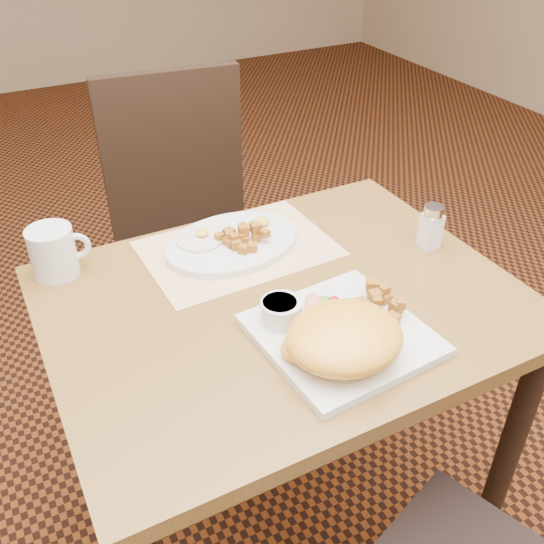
{
  "coord_description": "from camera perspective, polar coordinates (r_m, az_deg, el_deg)",
  "views": [
    {
      "loc": [
        -0.45,
        -0.82,
        1.46
      ],
      "look_at": [
        -0.03,
        -0.0,
        0.82
      ],
      "focal_mm": 40.0,
      "sensor_mm": 36.0,
      "label": 1
    }
  ],
  "objects": [
    {
      "name": "ground",
      "position": [
        1.74,
        0.83,
        -22.44
      ],
      "size": [
        8.0,
        8.0,
        0.0
      ],
      "primitive_type": "plane",
      "color": "black",
      "rests_on": "ground"
    },
    {
      "name": "placemat",
      "position": [
        1.32,
        -3.2,
        2.2
      ],
      "size": [
        0.41,
        0.29,
        0.0
      ],
      "primitive_type": "cube",
      "rotation": [
        0.0,
        0.0,
        0.03
      ],
      "color": "white",
      "rests_on": "table"
    },
    {
      "name": "salt_shaker",
      "position": [
        1.35,
        14.75,
        4.19
      ],
      "size": [
        0.04,
        0.04,
        0.1
      ],
      "color": "white",
      "rests_on": "table"
    },
    {
      "name": "hollandaise_mound",
      "position": [
        1.02,
        6.72,
        -6.21
      ],
      "size": [
        0.2,
        0.18,
        0.07
      ],
      "color": "yellow",
      "rests_on": "plate_square"
    },
    {
      "name": "chair_far",
      "position": [
        1.84,
        -7.94,
        4.4
      ],
      "size": [
        0.46,
        0.47,
        0.97
      ],
      "rotation": [
        0.0,
        0.0,
        3.03
      ],
      "color": "black",
      "rests_on": "ground"
    },
    {
      "name": "plate_square",
      "position": [
        1.09,
        6.55,
        -5.88
      ],
      "size": [
        0.3,
        0.3,
        0.02
      ],
      "primitive_type": "cube",
      "rotation": [
        0.0,
        0.0,
        0.07
      ],
      "color": "silver",
      "rests_on": "table"
    },
    {
      "name": "home_fries_sq",
      "position": [
        1.12,
        9.88,
        -3.16
      ],
      "size": [
        0.11,
        0.13,
        0.04
      ],
      "color": "#AF6B1C",
      "rests_on": "plate_square"
    },
    {
      "name": "coffee_mug",
      "position": [
        1.29,
        -19.82,
        1.82
      ],
      "size": [
        0.12,
        0.09,
        0.1
      ],
      "color": "silver",
      "rests_on": "table"
    },
    {
      "name": "fried_egg",
      "position": [
        1.32,
        -6.81,
        3.11
      ],
      "size": [
        0.1,
        0.1,
        0.02
      ],
      "color": "white",
      "rests_on": "plate_oval"
    },
    {
      "name": "plate_oval",
      "position": [
        1.33,
        -3.74,
        2.76
      ],
      "size": [
        0.33,
        0.27,
        0.02
      ],
      "primitive_type": null,
      "rotation": [
        0.0,
        0.0,
        0.15
      ],
      "color": "silver",
      "rests_on": "placemat"
    },
    {
      "name": "garnish_ov",
      "position": [
        1.37,
        -1.11,
        4.74
      ],
      "size": [
        0.06,
        0.04,
        0.02
      ],
      "color": "#387223",
      "rests_on": "plate_oval"
    },
    {
      "name": "home_fries_ov",
      "position": [
        1.3,
        -2.99,
        3.29
      ],
      "size": [
        0.1,
        0.11,
        0.04
      ],
      "color": "#AF6B1C",
      "rests_on": "plate_oval"
    },
    {
      "name": "ramekin",
      "position": [
        1.09,
        0.86,
        -3.63
      ],
      "size": [
        0.08,
        0.08,
        0.04
      ],
      "color": "silver",
      "rests_on": "plate_square"
    },
    {
      "name": "table",
      "position": [
        1.25,
        1.07,
        -6.37
      ],
      "size": [
        0.9,
        0.7,
        0.75
      ],
      "color": "brown",
      "rests_on": "ground"
    },
    {
      "name": "garnish_sq",
      "position": [
        1.13,
        4.52,
        -2.89
      ],
      "size": [
        0.08,
        0.07,
        0.03
      ],
      "color": "#387223",
      "rests_on": "plate_square"
    }
  ]
}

